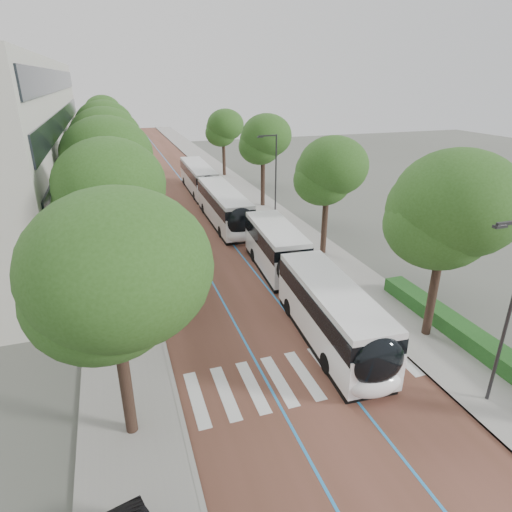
{
  "coord_description": "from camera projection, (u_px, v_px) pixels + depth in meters",
  "views": [
    {
      "loc": [
        -7.0,
        -13.44,
        12.63
      ],
      "look_at": [
        0.8,
        9.72,
        2.4
      ],
      "focal_mm": 30.0,
      "sensor_mm": 36.0,
      "label": 1
    }
  ],
  "objects": [
    {
      "name": "trees_left",
      "position": [
        104.0,
        152.0,
        34.77
      ],
      "size": [
        6.45,
        60.63,
        9.78
      ],
      "color": "black",
      "rests_on": "ground"
    },
    {
      "name": "trees_right",
      "position": [
        301.0,
        160.0,
        34.84
      ],
      "size": [
        5.95,
        47.41,
        9.17
      ],
      "color": "black",
      "rests_on": "ground"
    },
    {
      "name": "lane_line_left",
      "position": [
        160.0,
        187.0,
        53.18
      ],
      "size": [
        0.12,
        126.0,
        0.01
      ],
      "primitive_type": "cube",
      "color": "#277FC4",
      "rests_on": "road"
    },
    {
      "name": "lamp_post_left",
      "position": [
        141.0,
        254.0,
        22.3
      ],
      "size": [
        0.14,
        0.14,
        8.0
      ],
      "primitive_type": "cylinder",
      "color": "#2A2A2C",
      "rests_on": "sidewalk_left"
    },
    {
      "name": "bus_queued_0",
      "position": [
        225.0,
        208.0,
        39.01
      ],
      "size": [
        2.72,
        12.44,
        3.2
      ],
      "rotation": [
        0.0,
        0.0,
        -0.02
      ],
      "color": "white",
      "rests_on": "ground"
    },
    {
      "name": "hedge",
      "position": [
        477.0,
        342.0,
        21.17
      ],
      "size": [
        1.2,
        14.0,
        0.8
      ],
      "primitive_type": "cube",
      "color": "#194618",
      "rests_on": "sidewalk_right"
    },
    {
      "name": "ground",
      "position": [
        310.0,
        390.0,
        18.69
      ],
      "size": [
        160.0,
        160.0,
        0.0
      ],
      "primitive_type": "plane",
      "color": "#51544C",
      "rests_on": "ground"
    },
    {
      "name": "sidewalk_right",
      "position": [
        231.0,
        182.0,
        55.85
      ],
      "size": [
        4.0,
        140.0,
        0.12
      ],
      "primitive_type": "cube",
      "color": "gray",
      "rests_on": "ground"
    },
    {
      "name": "streetlight_far",
      "position": [
        274.0,
        172.0,
        38.01
      ],
      "size": [
        1.82,
        0.2,
        8.0
      ],
      "color": "#2A2A2C",
      "rests_on": "sidewalk_right"
    },
    {
      "name": "zebra_crossing",
      "position": [
        304.0,
        375.0,
        19.61
      ],
      "size": [
        10.55,
        3.6,
        0.01
      ],
      "color": "silver",
      "rests_on": "ground"
    },
    {
      "name": "lane_line_right",
      "position": [
        186.0,
        185.0,
        54.12
      ],
      "size": [
        0.12,
        126.0,
        0.01
      ],
      "primitive_type": "cube",
      "color": "#277FC4",
      "rests_on": "road"
    },
    {
      "name": "streetlight_near",
      "position": [
        509.0,
        301.0,
        16.16
      ],
      "size": [
        1.82,
        0.2,
        8.0
      ],
      "color": "#2A2A2C",
      "rests_on": "sidewalk_right"
    },
    {
      "name": "sidewalk_left",
      "position": [
        111.0,
        190.0,
        51.43
      ],
      "size": [
        4.0,
        140.0,
        0.12
      ],
      "primitive_type": "cube",
      "color": "gray",
      "rests_on": "ground"
    },
    {
      "name": "lead_bus",
      "position": [
        304.0,
        282.0,
        24.92
      ],
      "size": [
        3.72,
        18.52,
        3.2
      ],
      "rotation": [
        0.0,
        0.0,
        -0.07
      ],
      "color": "black",
      "rests_on": "ground"
    },
    {
      "name": "kerb_right",
      "position": [
        217.0,
        183.0,
        55.29
      ],
      "size": [
        0.2,
        140.0,
        0.14
      ],
      "primitive_type": "cube",
      "color": "gray",
      "rests_on": "ground"
    },
    {
      "name": "bus_queued_1",
      "position": [
        199.0,
        179.0,
        50.16
      ],
      "size": [
        2.78,
        12.45,
        3.2
      ],
      "rotation": [
        0.0,
        0.0,
        -0.02
      ],
      "color": "white",
      "rests_on": "ground"
    },
    {
      "name": "kerb_left",
      "position": [
        127.0,
        189.0,
        51.99
      ],
      "size": [
        0.2,
        140.0,
        0.14
      ],
      "primitive_type": "cube",
      "color": "gray",
      "rests_on": "ground"
    },
    {
      "name": "road",
      "position": [
        173.0,
        186.0,
        53.66
      ],
      "size": [
        11.0,
        140.0,
        0.02
      ],
      "primitive_type": "cube",
      "color": "brown",
      "rests_on": "ground"
    }
  ]
}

